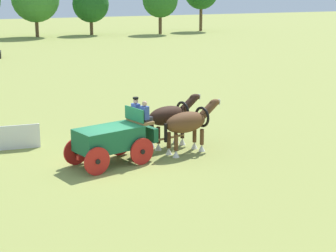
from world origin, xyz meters
name	(u,v)px	position (x,y,z in m)	size (l,w,h in m)	color
ground_plane	(109,165)	(0.00, 0.00, 0.00)	(220.00, 220.00, 0.00)	olive
show_wagon	(113,138)	(0.19, 0.04, 1.10)	(5.61, 2.41, 2.58)	#195B38
draft_horse_near	(170,117)	(3.44, 1.45, 1.37)	(3.00, 1.29, 2.24)	#331E14
draft_horse_off	(188,123)	(3.72, 0.18, 1.33)	(3.10, 1.35, 2.19)	brown
tree_f	(91,4)	(18.48, 60.94, 4.56)	(5.47, 5.47, 7.31)	brown
tree_g	(160,0)	(28.50, 57.71, 5.20)	(5.44, 5.44, 7.94)	brown
sponsor_banner	(3,138)	(-3.58, 3.95, 0.55)	(3.20, 0.06, 1.10)	silver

